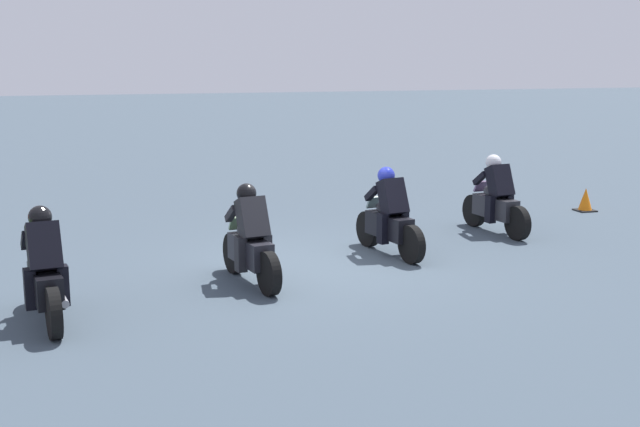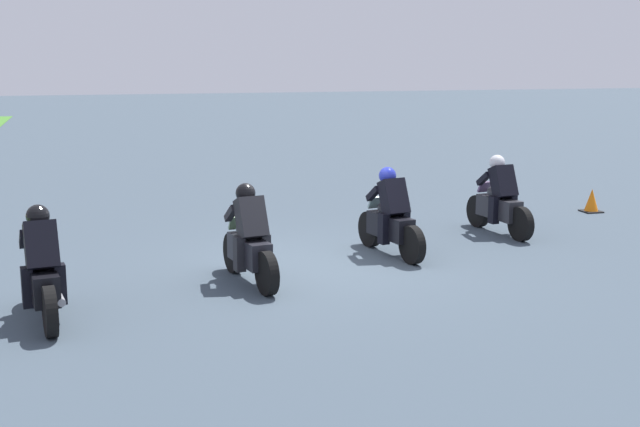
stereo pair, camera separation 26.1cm
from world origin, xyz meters
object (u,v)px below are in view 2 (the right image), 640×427
at_px(rider_lane_c, 249,243).
at_px(rider_lane_d, 43,274).
at_px(traffic_cone, 592,201).
at_px(rider_lane_b, 391,219).
at_px(rider_lane_a, 499,202).

height_order(rider_lane_c, rider_lane_d, same).
distance_m(rider_lane_d, traffic_cone, 12.13).
distance_m(rider_lane_c, traffic_cone, 9.05).
bearing_deg(rider_lane_b, rider_lane_a, -78.31).
xyz_separation_m(rider_lane_b, traffic_cone, (2.56, -5.59, -0.39)).
bearing_deg(rider_lane_c, rider_lane_d, 100.10).
distance_m(rider_lane_c, rider_lane_d, 3.08).
height_order(rider_lane_a, traffic_cone, rider_lane_a).
distance_m(rider_lane_b, rider_lane_d, 5.97).
relative_size(rider_lane_a, rider_lane_d, 1.00).
distance_m(rider_lane_a, rider_lane_c, 5.70).
xyz_separation_m(rider_lane_c, traffic_cone, (3.69, -8.25, -0.39)).
height_order(rider_lane_b, rider_lane_c, same).
bearing_deg(rider_lane_c, traffic_cone, -75.99).
height_order(rider_lane_a, rider_lane_b, same).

